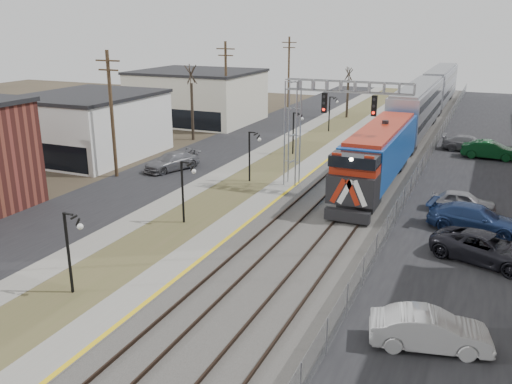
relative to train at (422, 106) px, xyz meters
The scene contains 22 objects.
street_west 25.96m from the train, 131.22° to the right, with size 7.00×120.00×0.04m, color black.
sidewalk 23.26m from the train, 122.79° to the right, with size 2.00×120.00×0.08m, color gray.
grass_median 21.79m from the train, 116.09° to the right, with size 4.00×120.00×0.06m, color #4E4F2A.
platform 20.65m from the train, 108.52° to the right, with size 2.00×120.00×0.24m, color gray.
ballast_bed 19.66m from the train, 94.42° to the right, with size 8.00×120.00×0.20m, color #595651.
platform_edge 20.37m from the train, 106.15° to the right, with size 0.24×120.00×0.01m, color gold.
track_near 19.89m from the train, 100.22° to the right, with size 1.58×120.00×0.15m.
track_far 19.58m from the train, 90.00° to the right, with size 1.58×120.00×0.15m.
train is the anchor object (origin of this frame).
signal_gantry 26.89m from the train, 99.21° to the right, with size 9.00×1.07×8.15m.
lampposts 37.36m from the train, 104.74° to the right, with size 0.14×62.14×4.00m.
utility_poles 35.62m from the train, 124.22° to the right, with size 0.28×80.28×10.00m.
fence 19.70m from the train, 82.08° to the right, with size 0.04×120.00×1.60m, color gray.
buildings_west 40.18m from the train, 131.27° to the right, with size 14.00×67.00×7.00m.
bare_trees 23.87m from the train, 139.54° to the right, with size 12.30×42.30×5.95m.
car_lot_b 44.86m from the train, 82.05° to the right, with size 1.58×4.54×1.50m, color #BABABA.
car_lot_c 36.09m from the train, 77.20° to the right, with size 2.57×5.57×1.55m, color black.
car_lot_d 31.64m from the train, 76.73° to the right, with size 2.26×5.56×1.61m, color #15254C.
car_lot_e 28.06m from the train, 76.96° to the right, with size 1.67×4.15×1.41m, color gray.
car_lot_f 13.49m from the train, 54.98° to the right, with size 1.72×4.94×1.63m, color #0B3818.
car_street_b 31.03m from the train, 123.17° to the right, with size 2.06×5.06×1.47m, color slate.
car_lot_g 10.39m from the train, 55.85° to the right, with size 2.06×5.07×1.47m, color slate.
Camera 1 is at (12.86, -9.28, 12.09)m, focal length 38.00 mm.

